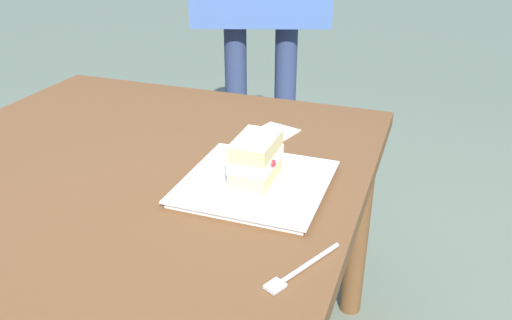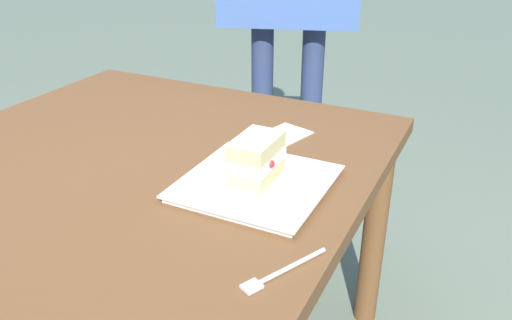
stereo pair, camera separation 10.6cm
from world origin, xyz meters
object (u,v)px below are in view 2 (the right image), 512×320
Objects in this scene: cake_slice at (256,159)px; paper_napkin at (283,135)px; patio_table at (98,216)px; dessert_fork at (280,272)px; dessert_plate at (256,183)px.

cake_slice is 0.80× the size of paper_napkin.
dessert_fork is (0.10, 0.48, 0.09)m from patio_table.
patio_table is at bearing -65.03° from cake_slice.
cake_slice is (-0.01, -0.00, 0.05)m from dessert_plate.
cake_slice reaches higher than dessert_fork.
dessert_plate is at bearing 113.83° from patio_table.
cake_slice is at bearing 11.40° from paper_napkin.
patio_table is 0.50m from dessert_fork.
dessert_plate reaches higher than paper_napkin.
dessert_fork is at bearing 78.30° from patio_table.
dessert_plate reaches higher than dessert_fork.
cake_slice is at bearing -156.66° from dessert_plate.
dessert_plate is 0.28m from paper_napkin.
patio_table is at bearing -66.17° from dessert_plate.
patio_table is 0.38m from cake_slice.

